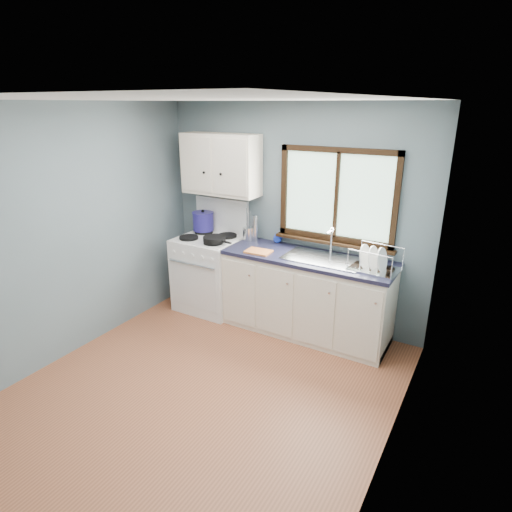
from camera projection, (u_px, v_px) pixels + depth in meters
The scene contains 18 objects.
floor at pixel (201, 394), 3.87m from camera, with size 3.20×3.60×0.02m, color #9A5636.
ceiling at pixel (186, 98), 3.02m from camera, with size 3.20×3.60×0.02m, color white.
wall_back at pixel (292, 216), 4.92m from camera, with size 3.20×0.02×2.50m, color slate.
wall_left at pixel (65, 235), 4.21m from camera, with size 0.02×3.60×2.50m, color slate.
wall_right at pixel (399, 310), 2.68m from camera, with size 0.02×3.60×2.50m, color slate.
gas_range at pixel (210, 271), 5.35m from camera, with size 0.76×0.69×1.36m.
base_cabinets at pixel (306, 299), 4.77m from camera, with size 1.85×0.60×0.88m.
countertop at pixel (308, 258), 4.61m from camera, with size 1.89×0.64×0.04m, color black.
sink at pixel (323, 264), 4.54m from camera, with size 0.84×0.46×0.44m.
window at pixel (336, 202), 4.56m from camera, with size 1.36×0.10×1.03m.
upper_cabinets at pixel (221, 164), 4.98m from camera, with size 0.95×0.35×0.70m.
skillet at pixel (215, 239), 4.97m from camera, with size 0.42×0.31×0.05m.
stockpot at pixel (203, 221), 5.37m from camera, with size 0.28×0.28×0.26m.
utensil_crock at pixel (248, 234), 5.11m from camera, with size 0.16×0.16×0.41m.
thermos at pixel (255, 228), 5.06m from camera, with size 0.07×0.07×0.32m, color silver.
soap_bottle at pixel (278, 233), 4.98m from camera, with size 0.10×0.10×0.26m, color #1731B8.
dish_towel at pixel (258, 252), 4.71m from camera, with size 0.28×0.20×0.02m, color orange.
dish_rack at pixel (374, 264), 4.21m from camera, with size 0.50×0.40×0.24m.
Camera 1 is at (2.05, -2.54, 2.47)m, focal length 30.00 mm.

